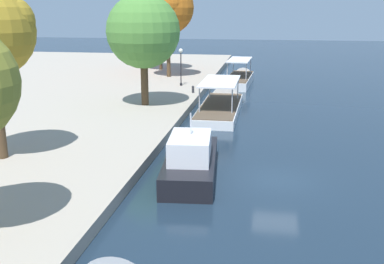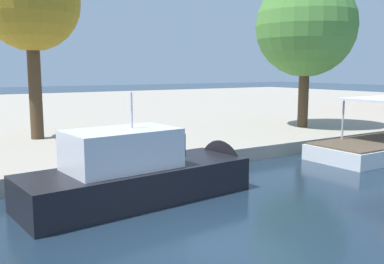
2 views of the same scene
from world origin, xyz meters
name	(u,v)px [view 2 (image 2 of 2)]	position (x,y,z in m)	size (l,w,h in m)	color
ground_plane	(219,250)	(0.00, 0.00, 0.00)	(220.00, 220.00, 0.00)	#192838
motor_yacht_2	(152,178)	(0.69, 4.84, 0.69)	(9.02, 3.41, 4.56)	black
tree_2	(305,28)	(15.38, 11.69, 7.02)	(6.39, 6.39, 9.66)	#4C3823
tree_4	(35,1)	(-0.37, 15.74, 7.92)	(5.11, 5.10, 9.77)	#4C3823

